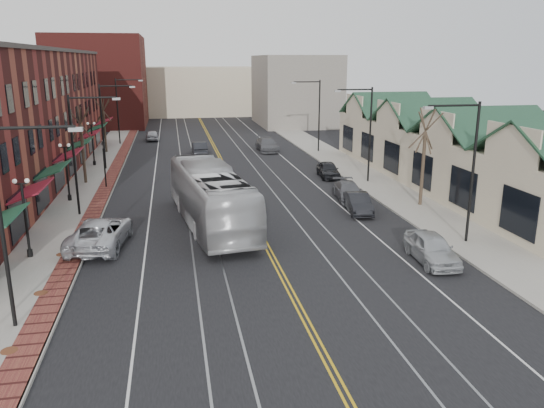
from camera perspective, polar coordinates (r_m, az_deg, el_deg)
name	(u,v)px	position (r m, az deg, el deg)	size (l,w,h in m)	color
ground	(297,305)	(23.55, 2.74, -10.78)	(160.00, 160.00, 0.00)	black
sidewalk_left	(81,201)	(42.42, -19.84, 0.35)	(4.00, 120.00, 0.15)	gray
sidewalk_right	(382,187)	(45.17, 11.74, 1.81)	(4.00, 120.00, 0.15)	gray
building_left	(0,120)	(49.82, -27.23, 8.03)	(10.00, 50.00, 11.00)	maroon
building_right	(451,158)	(47.32, 18.65, 4.69)	(8.00, 36.00, 4.60)	beige
backdrop_left	(100,81)	(91.29, -18.04, 12.45)	(14.00, 18.00, 14.00)	maroon
backdrop_mid	(196,91)	(105.84, -8.14, 11.96)	(22.00, 14.00, 9.00)	beige
backdrop_right	(295,90)	(88.01, 2.52, 12.11)	(12.00, 16.00, 11.00)	slate
streetlight_l_0	(12,207)	(22.08, -26.20, -0.25)	(3.33, 0.25, 8.00)	black
streetlight_l_1	(80,143)	(37.44, -19.98, 6.20)	(3.33, 0.25, 8.00)	black
streetlight_l_2	(107,118)	(53.18, -17.37, 8.86)	(3.33, 0.25, 8.00)	black
streetlight_l_3	(121,104)	(69.04, -15.94, 10.29)	(3.33, 0.25, 8.00)	black
streetlight_r_0	(467,158)	(31.49, 20.22, 4.62)	(3.33, 0.25, 8.00)	black
streetlight_r_1	(365,125)	(45.80, 10.02, 8.38)	(3.33, 0.25, 8.00)	black
streetlight_r_2	(315,108)	(60.96, 4.70, 10.22)	(3.33, 0.25, 8.00)	black
lamppost_l_1	(26,220)	(30.71, -24.97, -1.56)	(0.84, 0.28, 4.27)	black
lamppost_l_2	(67,173)	(42.10, -21.17, 3.09)	(0.84, 0.28, 4.27)	black
lamppost_l_3	(93,145)	(55.72, -18.72, 6.07)	(0.84, 0.28, 4.27)	black
tree_left_near	(82,143)	(47.65, -19.74, 6.15)	(1.78, 1.37, 6.48)	#382B21
tree_left_far	(104,124)	(63.41, -17.59, 8.17)	(1.66, 1.28, 6.02)	#382B21
tree_right_mid	(424,156)	(39.30, 16.00, 5.03)	(1.90, 1.46, 6.93)	#382B21
manhole_near	(9,351)	(22.06, -26.43, -13.94)	(0.60, 0.60, 0.02)	#592D19
manhole_mid	(41,293)	(26.41, -23.62, -8.76)	(0.60, 0.60, 0.02)	#592D19
manhole_far	(62,254)	(30.95, -21.67, -5.06)	(0.60, 0.60, 0.02)	#592D19
traffic_signal	(104,161)	(45.62, -17.61, 4.47)	(0.18, 0.15, 3.80)	black
transit_bus	(211,197)	(33.98, -6.61, 0.80)	(3.20, 13.66, 3.81)	silver
parked_suv	(100,233)	(31.67, -17.99, -2.94)	(2.81, 6.09, 1.69)	silver
parked_car_a	(432,248)	(29.18, 16.80, -4.55)	(1.81, 4.50, 1.53)	#B2B5B9
parked_car_b	(358,203)	(37.36, 9.26, 0.08)	(1.44, 4.12, 1.36)	black
parked_car_c	(348,191)	(40.76, 8.20, 1.38)	(1.85, 4.55, 1.32)	#585A5F
parked_car_d	(328,170)	(48.31, 6.07, 3.69)	(1.67, 4.14, 1.41)	black
distant_car_left	(199,148)	(60.46, -7.81, 5.98)	(1.53, 4.38, 1.44)	black
distant_car_right	(267,145)	(62.08, -0.53, 6.40)	(2.16, 5.30, 1.54)	#57585D
distant_car_far	(152,135)	(72.27, -12.78, 7.23)	(1.65, 4.09, 1.39)	#ABACB3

